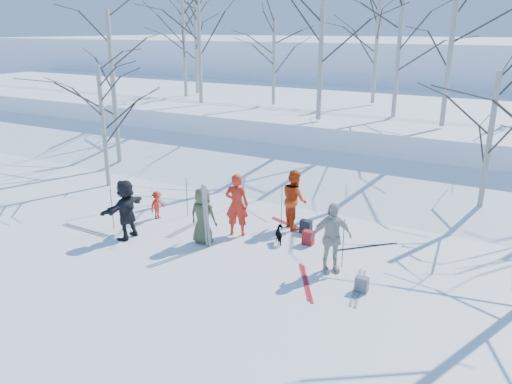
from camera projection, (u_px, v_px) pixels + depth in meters
The scene contains 39 objects.
ground at pixel (230, 250), 14.10m from camera, with size 120.00×120.00×0.00m, color white.
snow_ramp at pixel (324, 182), 19.85m from camera, with size 70.00×9.50×1.40m, color white.
snow_plateau at pixel (392, 122), 27.86m from camera, with size 70.00×18.00×2.20m, color white.
far_hill at pixel (454, 74), 44.93m from camera, with size 90.00×30.00×6.00m, color white.
skier_olive_center at pixel (203, 216), 14.35m from camera, with size 0.82×0.53×1.67m, color #44492B.
skier_red_north at pixel (237, 205), 14.87m from camera, with size 0.70×0.46×1.92m, color red.
skier_redor_behind at pixel (294, 199), 15.44m from camera, with size 0.90×0.70×1.86m, color red.
skier_red_seated at pixel (157, 205), 16.31m from camera, with size 0.60×0.35×0.93m, color red.
skier_cream_east at pixel (331, 238), 12.62m from camera, with size 1.09×0.45×1.85m, color beige.
skier_grey_west at pixel (126, 209), 14.66m from camera, with size 1.68×0.53×1.81m, color black.
dog at pixel (280, 235), 14.48m from camera, with size 0.27×0.60×0.51m, color black.
upright_ski_left at pixel (205, 216), 13.99m from camera, with size 0.07×0.02×1.90m, color silver.
upright_ski_right at pixel (207, 217), 13.94m from camera, with size 0.07×0.02×1.90m, color silver.
ski_pair_a at pixel (358, 287), 12.06m from camera, with size 0.55×1.90×0.02m, color silver, non-canonical shape.
ski_pair_b at pixel (306, 282), 12.30m from camera, with size 1.14×1.74×0.02m, color #B51929, non-canonical shape.
ski_pair_c at pixel (187, 227), 15.68m from camera, with size 0.28×1.91×0.02m, color silver, non-canonical shape.
ski_pair_d at pixel (85, 230), 15.47m from camera, with size 1.90×0.25×0.02m, color silver, non-canonical shape.
ski_pair_e at pixel (293, 226), 15.80m from camera, with size 1.85×0.84×0.02m, color #B51929, non-canonical shape.
ski_pair_f at pixel (365, 247), 14.28m from camera, with size 1.48×1.49×0.02m, color silver, non-canonical shape.
ski_pole_a at pixel (187, 196), 16.50m from camera, with size 0.02×0.02×1.34m, color black.
ski_pole_b at pixel (293, 207), 15.57m from camera, with size 0.02×0.02×1.34m, color black.
ski_pole_c at pixel (112, 208), 15.41m from camera, with size 0.02×0.02×1.34m, color black.
ski_pole_d at pixel (130, 207), 15.53m from camera, with size 0.02×0.02×1.34m, color black.
ski_pole_e at pixel (343, 244), 12.89m from camera, with size 0.02×0.02×1.34m, color black.
ski_pole_f at pixel (282, 205), 15.70m from camera, with size 0.02×0.02×1.34m, color black.
backpack_red at pixel (308, 238), 14.40m from camera, with size 0.32×0.22×0.42m, color maroon.
backpack_grey at pixel (362, 284), 11.82m from camera, with size 0.30×0.20×0.38m, color #5B5E63.
backpack_dark at pixel (306, 227), 15.24m from camera, with size 0.34×0.24×0.40m, color black.
birch_plateau_a at pixel (184, 41), 27.92m from camera, with size 4.94×4.94×6.20m, color silver, non-canonical shape.
birch_plateau_b at pixel (399, 50), 21.37m from camera, with size 4.61×4.61×5.73m, color silver, non-canonical shape.
birch_plateau_d at pixel (321, 38), 20.61m from camera, with size 5.33×5.33×6.76m, color silver, non-canonical shape.
birch_plateau_e at pixel (376, 50), 25.53m from camera, with size 4.41×4.41×5.44m, color silver, non-canonical shape.
birch_plateau_g at pixel (199, 37), 25.36m from camera, with size 5.30×5.30×6.72m, color silver, non-canonical shape.
birch_plateau_h at pixel (451, 43), 19.17m from camera, with size 5.11×5.11×6.45m, color silver, non-canonical shape.
birch_plateau_k at pixel (196, 45), 29.59m from camera, with size 4.56×4.56×5.66m, color silver, non-canonical shape.
birch_plateau_l at pixel (274, 62), 25.22m from camera, with size 3.58×3.58×4.25m, color silver, non-canonical shape.
birch_edge_a at pixel (103, 127), 19.19m from camera, with size 3.89×3.89×4.70m, color silver, non-canonical shape.
birch_edge_d at pixel (114, 92), 21.42m from camera, with size 5.31×5.31×6.72m, color silver, non-canonical shape.
birch_edge_e at pixel (488, 149), 15.48m from camera, with size 3.94×3.94×4.78m, color silver, non-canonical shape.
Camera 1 is at (6.96, -10.86, 5.97)m, focal length 35.00 mm.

